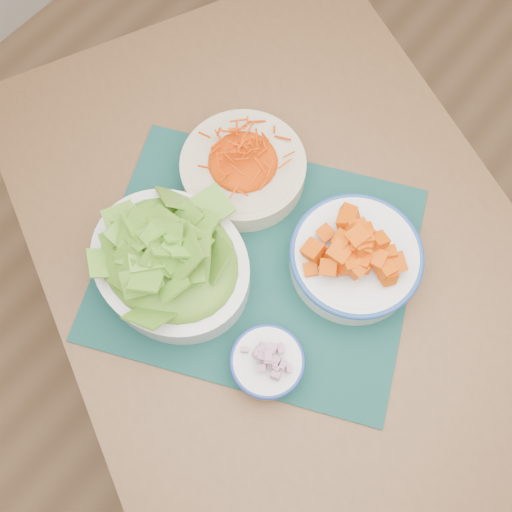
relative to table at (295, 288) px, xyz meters
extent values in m
plane|color=#A0744D|center=(0.22, 0.05, -0.66)|extent=(4.00, 4.00, 0.00)
cube|color=brown|center=(0.00, 0.00, 0.07)|extent=(1.48, 1.27, 0.04)
cylinder|color=brown|center=(-0.66, -0.09, -0.30)|extent=(0.06, 0.06, 0.71)
cylinder|color=brown|center=(-0.37, 0.56, -0.30)|extent=(0.06, 0.06, 0.71)
cube|color=black|center=(-0.07, -0.03, 0.10)|extent=(0.67, 0.63, 0.00)
cylinder|color=#C6B693|center=(-0.20, 0.08, 0.12)|extent=(0.27, 0.27, 0.05)
ellipsoid|color=#DF3E00|center=(-0.20, 0.08, 0.17)|extent=(0.20, 0.20, 0.03)
cylinder|color=silver|center=(0.06, 0.07, 0.13)|extent=(0.29, 0.29, 0.06)
torus|color=navy|center=(0.06, 0.07, 0.15)|extent=(0.23, 0.23, 0.01)
ellipsoid|color=#DB5000|center=(0.06, 0.07, 0.18)|extent=(0.19, 0.19, 0.05)
ellipsoid|color=#3A7115|center=(-0.17, -0.14, 0.19)|extent=(0.25, 0.21, 0.07)
cylinder|color=silver|center=(0.06, -0.16, 0.12)|extent=(0.13, 0.13, 0.04)
torus|color=navy|center=(0.06, -0.16, 0.13)|extent=(0.12, 0.12, 0.01)
ellipsoid|color=#7D1E50|center=(0.06, -0.16, 0.15)|extent=(0.10, 0.10, 0.02)
camera|label=1|loc=(0.15, -0.30, 1.04)|focal=40.00mm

